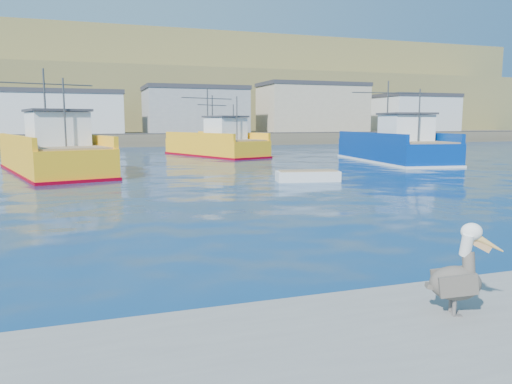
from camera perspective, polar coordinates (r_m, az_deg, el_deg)
ground at (r=12.15m, az=11.97°, el=-7.76°), size 260.00×260.00×0.00m
dock_bollards at (r=9.73m, az=25.56°, el=-8.38°), size 36.20×0.20×0.30m
far_shore at (r=119.52m, az=-16.05°, el=10.43°), size 200.00×81.00×24.00m
trawler_yellow_a at (r=34.72m, az=-22.17°, el=3.96°), size 7.95×14.50×6.83m
trawler_yellow_b at (r=48.74m, az=-4.54°, el=5.43°), size 8.25×13.04×6.65m
trawler_blue at (r=42.94m, az=15.60°, el=4.90°), size 6.58×13.94×6.79m
boat_orange at (r=51.65m, az=-4.18°, el=5.47°), size 6.21×8.06×5.99m
skiff_mid at (r=27.79m, az=5.93°, el=1.72°), size 3.64×1.85×0.76m
pelican at (r=7.83m, az=22.14°, el=-8.83°), size 1.07×0.68×1.35m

